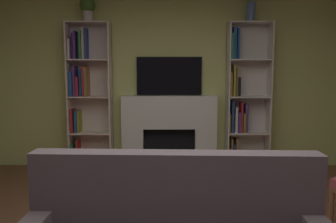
# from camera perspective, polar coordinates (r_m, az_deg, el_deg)

# --- Properties ---
(wall_back_accent) EXTENTS (5.46, 0.06, 2.65)m
(wall_back_accent) POSITION_cam_1_polar(r_m,az_deg,el_deg) (5.36, -0.09, 5.31)
(wall_back_accent) COLOR #C0C56F
(wall_back_accent) RESTS_ON ground_plane
(fireplace) EXTENTS (1.50, 0.51, 1.08)m
(fireplace) POSITION_cam_1_polar(r_m,az_deg,el_deg) (5.29, -0.08, -2.99)
(fireplace) COLOR white
(fireplace) RESTS_ON ground_plane
(tv) EXTENTS (0.96, 0.06, 0.56)m
(tv) POSITION_cam_1_polar(r_m,az_deg,el_deg) (5.30, -0.09, 5.71)
(tv) COLOR black
(tv) RESTS_ON fireplace
(bookshelf_left) EXTENTS (0.62, 0.29, 2.14)m
(bookshelf_left) POSITION_cam_1_polar(r_m,az_deg,el_deg) (5.37, -13.36, 3.04)
(bookshelf_left) COLOR beige
(bookshelf_left) RESTS_ON ground_plane
(bookshelf_right) EXTENTS (0.62, 0.29, 2.14)m
(bookshelf_right) POSITION_cam_1_polar(r_m,az_deg,el_deg) (5.36, 11.60, 1.86)
(bookshelf_right) COLOR silver
(bookshelf_right) RESTS_ON ground_plane
(potted_plant) EXTENTS (0.22, 0.22, 0.35)m
(potted_plant) POSITION_cam_1_polar(r_m,az_deg,el_deg) (5.37, -13.05, 15.94)
(potted_plant) COLOR beige
(potted_plant) RESTS_ON bookshelf_left
(vase_with_flowers) EXTENTS (0.13, 0.13, 0.47)m
(vase_with_flowers) POSITION_cam_1_polar(r_m,az_deg,el_deg) (5.37, 12.84, 15.66)
(vase_with_flowers) COLOR #53709E
(vase_with_flowers) RESTS_ON bookshelf_right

